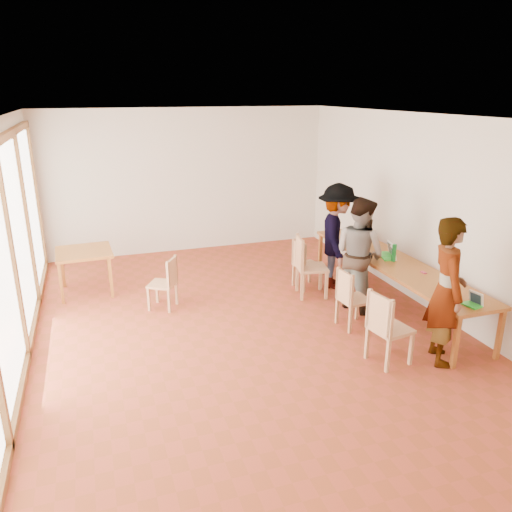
{
  "coord_description": "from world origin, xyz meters",
  "views": [
    {
      "loc": [
        -1.94,
        -6.4,
        3.33
      ],
      "look_at": [
        0.18,
        -0.06,
        1.1
      ],
      "focal_mm": 35.0,
      "sensor_mm": 36.0,
      "label": 1
    }
  ],
  "objects": [
    {
      "name": "ground",
      "position": [
        0.0,
        0.0,
        0.0
      ],
      "size": [
        8.0,
        8.0,
        0.0
      ],
      "primitive_type": "plane",
      "color": "#A33F27",
      "rests_on": "ground"
    },
    {
      "name": "wall_back",
      "position": [
        0.0,
        4.0,
        1.5
      ],
      "size": [
        6.0,
        0.1,
        3.0
      ],
      "primitive_type": "cube",
      "color": "beige",
      "rests_on": "ground"
    },
    {
      "name": "wall_front",
      "position": [
        0.0,
        -4.0,
        1.5
      ],
      "size": [
        6.0,
        0.1,
        3.0
      ],
      "primitive_type": "cube",
      "color": "beige",
      "rests_on": "ground"
    },
    {
      "name": "wall_right",
      "position": [
        3.0,
        0.0,
        1.5
      ],
      "size": [
        0.1,
        8.0,
        3.0
      ],
      "primitive_type": "cube",
      "color": "beige",
      "rests_on": "ground"
    },
    {
      "name": "window_wall",
      "position": [
        -2.96,
        0.0,
        1.5
      ],
      "size": [
        0.1,
        8.0,
        3.0
      ],
      "primitive_type": "cube",
      "color": "white",
      "rests_on": "ground"
    },
    {
      "name": "ceiling",
      "position": [
        0.0,
        0.0,
        3.02
      ],
      "size": [
        6.0,
        8.0,
        0.04
      ],
      "primitive_type": "cube",
      "color": "white",
      "rests_on": "wall_back"
    },
    {
      "name": "communal_table",
      "position": [
        2.5,
        -0.01,
        0.7
      ],
      "size": [
        0.8,
        4.0,
        0.75
      ],
      "color": "#A25624",
      "rests_on": "ground"
    },
    {
      "name": "side_table",
      "position": [
        -2.17,
        2.13,
        0.67
      ],
      "size": [
        0.9,
        0.9,
        0.75
      ],
      "rotation": [
        0.0,
        0.0,
        0.05
      ],
      "color": "#A25624",
      "rests_on": "ground"
    },
    {
      "name": "chair_near",
      "position": [
        1.37,
        -1.57,
        0.59
      ],
      "size": [
        0.52,
        0.52,
        0.52
      ],
      "rotation": [
        0.0,
        0.0,
        0.17
      ],
      "color": "tan",
      "rests_on": "ground"
    },
    {
      "name": "chair_mid",
      "position": [
        1.46,
        -0.51,
        0.54
      ],
      "size": [
        0.44,
        0.44,
        0.47
      ],
      "rotation": [
        0.0,
        0.0,
        0.08
      ],
      "color": "tan",
      "rests_on": "ground"
    },
    {
      "name": "chair_far",
      "position": [
        1.34,
        0.8,
        0.63
      ],
      "size": [
        0.57,
        0.57,
        0.55
      ],
      "rotation": [
        0.0,
        0.0,
        -0.2
      ],
      "color": "tan",
      "rests_on": "ground"
    },
    {
      "name": "chair_empty",
      "position": [
        1.44,
        1.11,
        0.53
      ],
      "size": [
        0.47,
        0.47,
        0.46
      ],
      "rotation": [
        0.0,
        0.0,
        0.17
      ],
      "color": "tan",
      "rests_on": "ground"
    },
    {
      "name": "chair_spare",
      "position": [
        -0.94,
        1.01,
        0.52
      ],
      "size": [
        0.54,
        0.54,
        0.45
      ],
      "rotation": [
        0.0,
        0.0,
        2.62
      ],
      "color": "tan",
      "rests_on": "ground"
    },
    {
      "name": "person_near",
      "position": [
        2.13,
        -1.71,
        0.95
      ],
      "size": [
        0.67,
        0.81,
        1.9
      ],
      "primitive_type": "imported",
      "rotation": [
        0.0,
        0.0,
        1.2
      ],
      "color": "gray",
      "rests_on": "ground"
    },
    {
      "name": "person_mid",
      "position": [
        1.94,
        0.11,
        0.9
      ],
      "size": [
        0.92,
        1.04,
        1.79
      ],
      "primitive_type": "imported",
      "rotation": [
        0.0,
        0.0,
        1.9
      ],
      "color": "gray",
      "rests_on": "ground"
    },
    {
      "name": "person_far",
      "position": [
        2.02,
        1.02,
        0.92
      ],
      "size": [
        1.11,
        1.36,
        1.84
      ],
      "primitive_type": "imported",
      "rotation": [
        0.0,
        0.0,
        1.15
      ],
      "color": "gray",
      "rests_on": "ground"
    },
    {
      "name": "laptop_near",
      "position": [
        2.49,
        -1.8,
        0.8
      ],
      "size": [
        0.22,
        0.24,
        0.18
      ],
      "rotation": [
        0.0,
        0.0,
        0.2
      ],
      "color": "green",
      "rests_on": "communal_table"
    },
    {
      "name": "laptop_mid",
      "position": [
        2.51,
        0.11,
        0.81
      ],
      "size": [
        0.27,
        0.28,
        0.2
      ],
      "rotation": [
        0.0,
        0.0,
        -0.31
      ],
      "color": "green",
      "rests_on": "communal_table"
    },
    {
      "name": "laptop_far",
      "position": [
        2.57,
        0.28,
        0.81
      ],
      "size": [
        0.29,
        0.32,
        0.23
      ],
      "rotation": [
        0.0,
        0.0,
        -0.26
      ],
      "color": "green",
      "rests_on": "communal_table"
    },
    {
      "name": "yellow_mug",
      "position": [
        2.39,
        0.71,
        0.8
      ],
      "size": [
        0.13,
        0.13,
        0.09
      ],
      "primitive_type": "imported",
      "rotation": [
        0.0,
        0.0,
        0.09
      ],
      "color": "orange",
      "rests_on": "communal_table"
    },
    {
      "name": "green_bottle",
      "position": [
        2.49,
        -0.01,
        0.89
      ],
      "size": [
        0.07,
        0.07,
        0.28
      ],
      "primitive_type": "cylinder",
      "color": "#187D2E",
      "rests_on": "communal_table"
    },
    {
      "name": "clear_glass",
      "position": [
        2.69,
        -1.01,
        0.8
      ],
      "size": [
        0.07,
        0.07,
        0.09
      ],
      "primitive_type": "cylinder",
      "color": "silver",
      "rests_on": "communal_table"
    },
    {
      "name": "condiment_cup",
      "position": [
        2.75,
        1.1,
        0.78
      ],
      "size": [
        0.08,
        0.08,
        0.06
      ],
      "primitive_type": "cylinder",
      "color": "white",
      "rests_on": "communal_table"
    },
    {
      "name": "pink_phone",
      "position": [
        2.62,
        -0.61,
        0.76
      ],
      "size": [
        0.05,
        0.1,
        0.01
      ],
      "primitive_type": "cube",
      "color": "#BA2F51",
      "rests_on": "communal_table"
    },
    {
      "name": "black_pouch",
      "position": [
        2.16,
        0.34,
        0.8
      ],
      "size": [
        0.16,
        0.26,
        0.09
      ],
      "primitive_type": "cube",
      "color": "black",
      "rests_on": "communal_table"
    }
  ]
}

